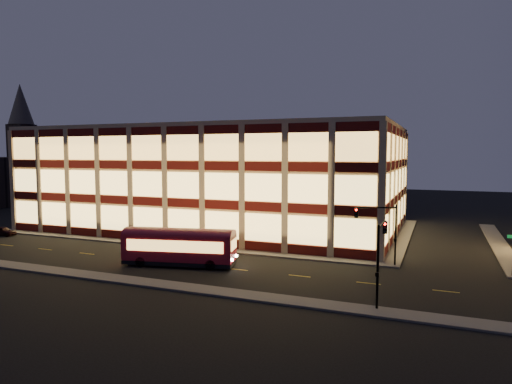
% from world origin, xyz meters
% --- Properties ---
extents(ground, '(200.00, 200.00, 0.00)m').
position_xyz_m(ground, '(0.00, 0.00, 0.00)').
color(ground, black).
rests_on(ground, ground).
extents(sidewalk_office_south, '(54.00, 2.00, 0.15)m').
position_xyz_m(sidewalk_office_south, '(-3.00, 1.00, 0.07)').
color(sidewalk_office_south, '#514F4C').
rests_on(sidewalk_office_south, ground).
extents(sidewalk_office_east, '(2.00, 30.00, 0.15)m').
position_xyz_m(sidewalk_office_east, '(23.00, 17.00, 0.07)').
color(sidewalk_office_east, '#514F4C').
rests_on(sidewalk_office_east, ground).
extents(sidewalk_tower_west, '(2.00, 30.00, 0.15)m').
position_xyz_m(sidewalk_tower_west, '(34.00, 17.00, 0.07)').
color(sidewalk_tower_west, '#514F4C').
rests_on(sidewalk_tower_west, ground).
extents(sidewalk_near, '(100.00, 2.00, 0.15)m').
position_xyz_m(sidewalk_near, '(0.00, -13.00, 0.07)').
color(sidewalk_near, '#514F4C').
rests_on(sidewalk_near, ground).
extents(office_building, '(50.45, 30.45, 14.50)m').
position_xyz_m(office_building, '(-2.91, 16.91, 7.25)').
color(office_building, tan).
rests_on(office_building, ground).
extents(church_tower, '(5.00, 5.00, 18.00)m').
position_xyz_m(church_tower, '(-70.00, 40.00, 9.00)').
color(church_tower, '#2D2621').
rests_on(church_tower, ground).
extents(church_spire, '(6.00, 6.00, 10.00)m').
position_xyz_m(church_spire, '(-70.00, 40.00, 23.00)').
color(church_spire, '#4C473F').
rests_on(church_spire, church_tower).
extents(traffic_signal_far, '(3.79, 1.87, 6.00)m').
position_xyz_m(traffic_signal_far, '(22.21, 0.24, 4.11)').
color(traffic_signal_far, black).
rests_on(traffic_signal_far, ground).
extents(traffic_signal_near, '(0.32, 4.45, 6.00)m').
position_xyz_m(traffic_signal_near, '(23.50, -11.03, 4.13)').
color(traffic_signal_near, black).
rests_on(traffic_signal_near, ground).
extents(trolley_bus, '(11.13, 4.88, 3.66)m').
position_xyz_m(trolley_bus, '(4.07, -6.66, 2.03)').
color(trolley_bus, maroon).
rests_on(trolley_bus, ground).
extents(parked_car_0, '(3.64, 1.83, 1.19)m').
position_xyz_m(parked_car_0, '(-26.00, -1.60, 0.59)').
color(parked_car_0, black).
rests_on(parked_car_0, ground).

